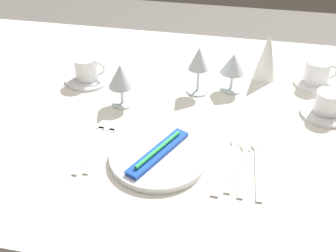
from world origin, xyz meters
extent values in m
cube|color=silver|center=(0.00, 0.00, 0.72)|extent=(1.80, 1.10, 0.04)
cube|color=silver|center=(0.00, 0.55, 0.61)|extent=(1.80, 0.01, 0.18)
cylinder|color=brown|center=(-0.80, 0.45, 0.35)|extent=(0.07, 0.07, 0.70)
cylinder|color=white|center=(-0.01, -0.23, 0.75)|extent=(0.24, 0.24, 0.02)
cube|color=blue|center=(-0.01, -0.23, 0.76)|extent=(0.12, 0.21, 0.01)
cylinder|color=green|center=(-0.01, -0.23, 0.78)|extent=(0.08, 0.16, 0.01)
cube|color=beige|center=(-0.17, -0.22, 0.74)|extent=(0.02, 0.19, 0.00)
cube|color=beige|center=(-0.16, -0.12, 0.74)|extent=(0.02, 0.04, 0.00)
cube|color=beige|center=(-0.20, -0.23, 0.74)|extent=(0.01, 0.20, 0.00)
cube|color=beige|center=(-0.20, -0.12, 0.74)|extent=(0.02, 0.04, 0.00)
cube|color=beige|center=(0.14, -0.23, 0.74)|extent=(0.02, 0.19, 0.00)
cube|color=beige|center=(0.14, -0.13, 0.74)|extent=(0.02, 0.06, 0.00)
cube|color=beige|center=(0.16, -0.22, 0.74)|extent=(0.02, 0.18, 0.00)
ellipsoid|color=beige|center=(0.17, -0.12, 0.74)|extent=(0.03, 0.04, 0.01)
cube|color=beige|center=(0.19, -0.24, 0.74)|extent=(0.02, 0.18, 0.00)
ellipsoid|color=beige|center=(0.20, -0.14, 0.74)|extent=(0.03, 0.04, 0.01)
cube|color=beige|center=(0.23, -0.23, 0.74)|extent=(0.02, 0.19, 0.00)
ellipsoid|color=beige|center=(0.22, -0.13, 0.74)|extent=(0.03, 0.04, 0.01)
cylinder|color=white|center=(-0.33, 0.11, 0.74)|extent=(0.14, 0.14, 0.01)
cylinder|color=white|center=(-0.33, 0.11, 0.79)|extent=(0.08, 0.08, 0.07)
torus|color=white|center=(-0.29, 0.11, 0.79)|extent=(0.05, 0.01, 0.05)
cylinder|color=white|center=(0.41, 0.06, 0.74)|extent=(0.14, 0.14, 0.01)
cylinder|color=white|center=(0.41, 0.06, 0.78)|extent=(0.07, 0.07, 0.06)
cylinder|color=white|center=(0.39, 0.24, 0.74)|extent=(0.13, 0.13, 0.01)
cylinder|color=white|center=(0.39, 0.24, 0.79)|extent=(0.08, 0.08, 0.07)
torus|color=white|center=(0.43, 0.24, 0.79)|extent=(0.05, 0.01, 0.05)
cylinder|color=silver|center=(0.03, 0.12, 0.74)|extent=(0.07, 0.07, 0.01)
cylinder|color=silver|center=(0.03, 0.12, 0.78)|extent=(0.01, 0.01, 0.07)
cone|color=silver|center=(0.03, 0.12, 0.85)|extent=(0.06, 0.06, 0.07)
cylinder|color=silver|center=(0.13, 0.15, 0.74)|extent=(0.07, 0.07, 0.01)
cylinder|color=silver|center=(0.13, 0.15, 0.77)|extent=(0.01, 0.01, 0.06)
cone|color=silver|center=(0.13, 0.15, 0.83)|extent=(0.08, 0.08, 0.06)
cylinder|color=silver|center=(-0.17, 0.00, 0.74)|extent=(0.06, 0.06, 0.01)
cylinder|color=silver|center=(-0.17, 0.00, 0.77)|extent=(0.01, 0.01, 0.06)
cone|color=silver|center=(-0.17, 0.00, 0.84)|extent=(0.08, 0.08, 0.07)
cone|color=white|center=(0.23, 0.25, 0.82)|extent=(0.07, 0.07, 0.16)
camera|label=1|loc=(0.17, -1.00, 1.41)|focal=44.48mm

